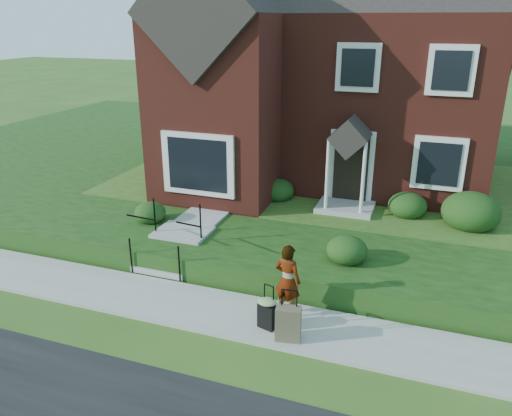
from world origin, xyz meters
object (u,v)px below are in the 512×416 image
at_px(suitcase_black, 267,312).
at_px(suitcase_olive, 288,324).
at_px(woman, 288,280).
at_px(front_steps, 175,245).

relative_size(suitcase_black, suitcase_olive, 0.90).
height_order(woman, suitcase_black, woman).
distance_m(suitcase_black, suitcase_olive, 0.55).
relative_size(front_steps, suitcase_black, 2.15).
bearing_deg(front_steps, suitcase_black, -33.52).
bearing_deg(suitcase_black, front_steps, 162.73).
bearing_deg(woman, front_steps, -11.42).
height_order(suitcase_black, suitcase_olive, suitcase_olive).
distance_m(front_steps, suitcase_olive, 4.35).
xyz_separation_m(front_steps, suitcase_black, (3.17, -2.10, -0.03)).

